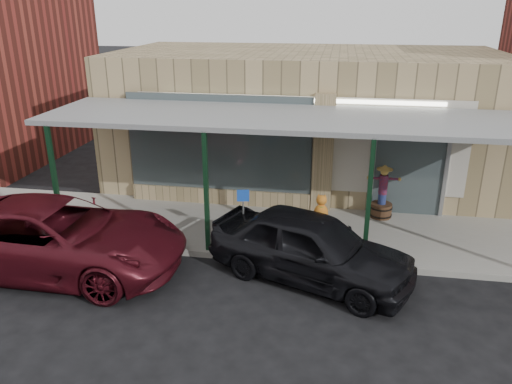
% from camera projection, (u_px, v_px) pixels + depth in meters
% --- Properties ---
extents(ground, '(120.00, 120.00, 0.00)m').
position_uv_depth(ground, '(271.00, 314.00, 9.58)').
color(ground, black).
rests_on(ground, ground).
extents(sidewalk, '(40.00, 3.20, 0.15)m').
position_uv_depth(sidewalk, '(290.00, 232.00, 12.87)').
color(sidewalk, gray).
rests_on(sidewalk, ground).
extents(storefront, '(12.00, 6.25, 4.20)m').
position_uv_depth(storefront, '(306.00, 117.00, 16.36)').
color(storefront, tan).
rests_on(storefront, ground).
extents(awning, '(12.00, 3.00, 3.04)m').
position_uv_depth(awning, '(293.00, 120.00, 11.79)').
color(awning, slate).
rests_on(awning, ground).
extents(block_buildings_near, '(61.00, 8.00, 8.00)m').
position_uv_depth(block_buildings_near, '(371.00, 63.00, 16.42)').
color(block_buildings_near, maroon).
rests_on(block_buildings_near, ground).
extents(barrel_scarecrow, '(0.89, 0.70, 1.48)m').
position_uv_depth(barrel_scarecrow, '(382.00, 200.00, 13.41)').
color(barrel_scarecrow, '#46281C').
rests_on(barrel_scarecrow, sidewalk).
extents(barrel_pumpkin, '(0.58, 0.58, 0.64)m').
position_uv_depth(barrel_pumpkin, '(283.00, 222.00, 12.73)').
color(barrel_pumpkin, '#46281C').
rests_on(barrel_pumpkin, sidewalk).
extents(handicap_sign, '(0.28, 0.07, 1.38)m').
position_uv_depth(handicap_sign, '(243.00, 209.00, 11.77)').
color(handicap_sign, gray).
rests_on(handicap_sign, sidewalk).
extents(parked_sedan, '(4.76, 3.26, 1.60)m').
position_uv_depth(parked_sedan, '(311.00, 247.00, 10.59)').
color(parked_sedan, black).
rests_on(parked_sedan, ground).
extents(car_maroon, '(5.73, 2.67, 1.59)m').
position_uv_depth(car_maroon, '(56.00, 237.00, 10.96)').
color(car_maroon, '#490E17').
rests_on(car_maroon, ground).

